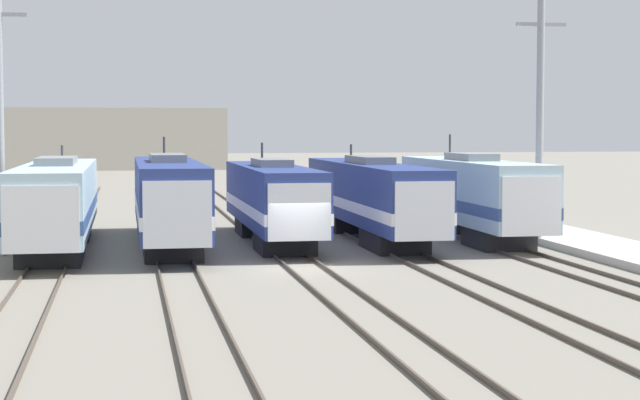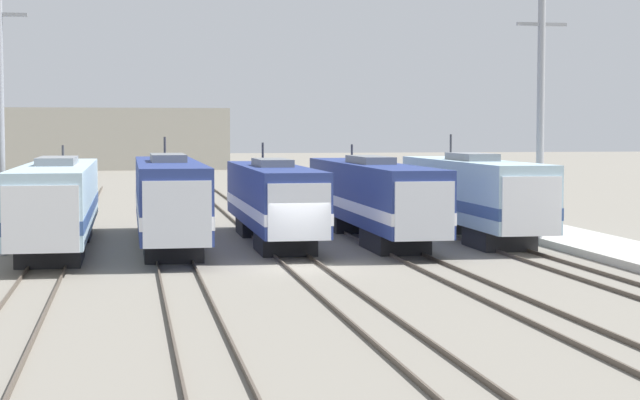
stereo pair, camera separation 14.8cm
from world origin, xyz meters
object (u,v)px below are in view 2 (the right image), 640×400
Objects in this scene: locomotive_center_right at (372,197)px; catenary_tower_right at (540,116)px; locomotive_far_left at (57,203)px; locomotive_center_left at (169,200)px; locomotive_center at (274,200)px; catenary_tower_left at (0,115)px; locomotive_far_right at (475,196)px.

catenary_tower_right is (7.35, -3.30, 3.94)m from locomotive_center_right.
catenary_tower_right reaches higher than locomotive_far_left.
locomotive_center_left is 5.04m from locomotive_center.
locomotive_center is 1.41× the size of catenary_tower_right.
catenary_tower_left is at bearing -165.85° from locomotive_center_left.
catenary_tower_left reaches higher than locomotive_far_left.
locomotive_center_left is 8.39m from catenary_tower_left.
locomotive_center_left is at bearing 5.17° from locomotive_far_left.
locomotive_center is at bearing 6.69° from locomotive_far_left.
locomotive_center_left is 1.13× the size of locomotive_center.
locomotive_far_right is at bearing -9.08° from locomotive_center_right.
catenary_tower_right is at bearing -3.51° from locomotive_far_left.
locomotive_center_left is at bearing -171.54° from locomotive_center_right.
locomotive_far_right is 1.37× the size of catenary_tower_left.
locomotive_center_left is 10.09m from locomotive_center_right.
locomotive_center_left reaches higher than locomotive_center.
catenary_tower_left reaches higher than locomotive_center_right.
catenary_tower_right is (2.36, -2.51, 3.87)m from locomotive_far_right.
locomotive_far_right reaches higher than locomotive_center_right.
locomotive_far_left is at bearing -173.31° from locomotive_center.
catenary_tower_left is (-17.20, -3.30, 3.94)m from locomotive_center_right.
locomotive_far_right is 1.37× the size of catenary_tower_right.
catenary_tower_right is (24.55, 0.00, 0.00)m from catenary_tower_left.
locomotive_far_left is 1.18× the size of locomotive_center.
locomotive_center is at bearing 168.37° from catenary_tower_right.
catenary_tower_left is (-22.19, -2.51, 3.87)m from locomotive_far_right.
catenary_tower_left and catenary_tower_right have the same top height.
locomotive_far_left is 1.22× the size of locomotive_far_right.
locomotive_far_right is at bearing 133.33° from catenary_tower_right.
locomotive_center_right is at bearing 7.37° from locomotive_far_left.
locomotive_center_right is at bearing 155.80° from catenary_tower_right.
locomotive_far_left is 19.98m from locomotive_far_right.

